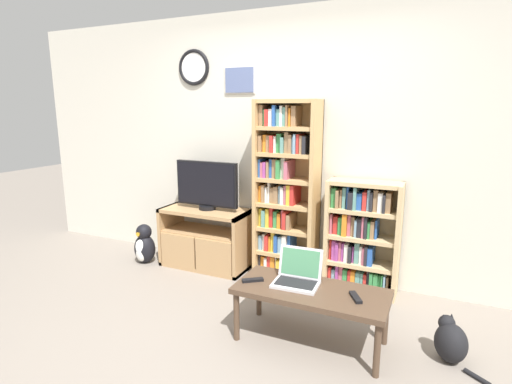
{
  "coord_description": "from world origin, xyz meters",
  "views": [
    {
      "loc": [
        1.36,
        -2.11,
        1.68
      ],
      "look_at": [
        -0.02,
        0.88,
        0.98
      ],
      "focal_mm": 28.0,
      "sensor_mm": 36.0,
      "label": 1
    }
  ],
  "objects_px": {
    "tv_stand": "(205,238)",
    "remote_near_laptop": "(356,297)",
    "cat": "(450,341)",
    "penguin_figurine": "(144,245)",
    "bookshelf_tall": "(284,191)",
    "laptop": "(298,275)",
    "remote_far_from_laptop": "(253,280)",
    "television": "(207,185)",
    "bookshelf_short": "(360,237)",
    "coffee_table": "(311,295)"
  },
  "relations": [
    {
      "from": "tv_stand",
      "to": "remote_near_laptop",
      "type": "relative_size",
      "value": 5.8
    },
    {
      "from": "cat",
      "to": "penguin_figurine",
      "type": "distance_m",
      "value": 3.07
    },
    {
      "from": "bookshelf_tall",
      "to": "laptop",
      "type": "bearing_deg",
      "value": -63.42
    },
    {
      "from": "tv_stand",
      "to": "remote_near_laptop",
      "type": "distance_m",
      "value": 1.98
    },
    {
      "from": "remote_near_laptop",
      "to": "remote_far_from_laptop",
      "type": "relative_size",
      "value": 1.04
    },
    {
      "from": "bookshelf_tall",
      "to": "cat",
      "type": "distance_m",
      "value": 1.88
    },
    {
      "from": "remote_far_from_laptop",
      "to": "laptop",
      "type": "bearing_deg",
      "value": 73.58
    },
    {
      "from": "cat",
      "to": "penguin_figurine",
      "type": "xyz_separation_m",
      "value": [
        -3.02,
        0.51,
        0.06
      ]
    },
    {
      "from": "bookshelf_tall",
      "to": "laptop",
      "type": "relative_size",
      "value": 5.19
    },
    {
      "from": "laptop",
      "to": "tv_stand",
      "type": "bearing_deg",
      "value": 144.89
    },
    {
      "from": "remote_far_from_laptop",
      "to": "penguin_figurine",
      "type": "bearing_deg",
      "value": -150.93
    },
    {
      "from": "television",
      "to": "bookshelf_short",
      "type": "relative_size",
      "value": 0.68
    },
    {
      "from": "bookshelf_tall",
      "to": "bookshelf_short",
      "type": "bearing_deg",
      "value": 0.61
    },
    {
      "from": "laptop",
      "to": "remote_near_laptop",
      "type": "bearing_deg",
      "value": -11.99
    },
    {
      "from": "laptop",
      "to": "cat",
      "type": "height_order",
      "value": "laptop"
    },
    {
      "from": "coffee_table",
      "to": "remote_near_laptop",
      "type": "distance_m",
      "value": 0.32
    },
    {
      "from": "laptop",
      "to": "remote_near_laptop",
      "type": "xyz_separation_m",
      "value": [
        0.44,
        -0.07,
        -0.05
      ]
    },
    {
      "from": "bookshelf_short",
      "to": "remote_near_laptop",
      "type": "distance_m",
      "value": 1.04
    },
    {
      "from": "television",
      "to": "bookshelf_short",
      "type": "xyz_separation_m",
      "value": [
        1.57,
        0.1,
        -0.38
      ]
    },
    {
      "from": "bookshelf_tall",
      "to": "coffee_table",
      "type": "height_order",
      "value": "bookshelf_tall"
    },
    {
      "from": "bookshelf_tall",
      "to": "tv_stand",
      "type": "bearing_deg",
      "value": -172.47
    },
    {
      "from": "coffee_table",
      "to": "remote_near_laptop",
      "type": "height_order",
      "value": "remote_near_laptop"
    },
    {
      "from": "coffee_table",
      "to": "remote_far_from_laptop",
      "type": "relative_size",
      "value": 6.98
    },
    {
      "from": "coffee_table",
      "to": "laptop",
      "type": "distance_m",
      "value": 0.17
    },
    {
      "from": "laptop",
      "to": "remote_far_from_laptop",
      "type": "xyz_separation_m",
      "value": [
        -0.31,
        -0.11,
        -0.05
      ]
    },
    {
      "from": "coffee_table",
      "to": "remote_far_from_laptop",
      "type": "height_order",
      "value": "remote_far_from_laptop"
    },
    {
      "from": "laptop",
      "to": "coffee_table",
      "type": "bearing_deg",
      "value": -28.8
    },
    {
      "from": "tv_stand",
      "to": "cat",
      "type": "height_order",
      "value": "tv_stand"
    },
    {
      "from": "bookshelf_short",
      "to": "laptop",
      "type": "height_order",
      "value": "bookshelf_short"
    },
    {
      "from": "tv_stand",
      "to": "remote_far_from_laptop",
      "type": "bearing_deg",
      "value": -43.32
    },
    {
      "from": "remote_far_from_laptop",
      "to": "bookshelf_short",
      "type": "bearing_deg",
      "value": 114.65
    },
    {
      "from": "laptop",
      "to": "remote_near_laptop",
      "type": "relative_size",
      "value": 2.09
    },
    {
      "from": "tv_stand",
      "to": "television",
      "type": "bearing_deg",
      "value": 44.92
    },
    {
      "from": "remote_far_from_laptop",
      "to": "penguin_figurine",
      "type": "xyz_separation_m",
      "value": [
        -1.67,
        0.75,
        -0.22
      ]
    },
    {
      "from": "bookshelf_short",
      "to": "penguin_figurine",
      "type": "distance_m",
      "value": 2.3
    },
    {
      "from": "bookshelf_short",
      "to": "remote_far_from_laptop",
      "type": "xyz_separation_m",
      "value": [
        -0.59,
        -1.07,
        -0.09
      ]
    },
    {
      "from": "penguin_figurine",
      "to": "tv_stand",
      "type": "bearing_deg",
      "value": 16.88
    },
    {
      "from": "remote_far_from_laptop",
      "to": "tv_stand",
      "type": "bearing_deg",
      "value": -170.01
    },
    {
      "from": "cat",
      "to": "bookshelf_short",
      "type": "bearing_deg",
      "value": 100.84
    },
    {
      "from": "television",
      "to": "penguin_figurine",
      "type": "distance_m",
      "value": 0.99
    },
    {
      "from": "bookshelf_tall",
      "to": "remote_near_laptop",
      "type": "relative_size",
      "value": 10.86
    },
    {
      "from": "tv_stand",
      "to": "coffee_table",
      "type": "xyz_separation_m",
      "value": [
        1.44,
        -0.9,
        0.05
      ]
    },
    {
      "from": "bookshelf_tall",
      "to": "remote_near_laptop",
      "type": "height_order",
      "value": "bookshelf_tall"
    },
    {
      "from": "tv_stand",
      "to": "bookshelf_tall",
      "type": "bearing_deg",
      "value": 7.53
    },
    {
      "from": "television",
      "to": "cat",
      "type": "xyz_separation_m",
      "value": [
        2.34,
        -0.73,
        -0.74
      ]
    },
    {
      "from": "remote_near_laptop",
      "to": "penguin_figurine",
      "type": "bearing_deg",
      "value": -45.46
    },
    {
      "from": "bookshelf_short",
      "to": "laptop",
      "type": "bearing_deg",
      "value": -106.0
    },
    {
      "from": "television",
      "to": "cat",
      "type": "relative_size",
      "value": 1.83
    },
    {
      "from": "remote_near_laptop",
      "to": "remote_far_from_laptop",
      "type": "xyz_separation_m",
      "value": [
        -0.75,
        -0.04,
        0.0
      ]
    },
    {
      "from": "cat",
      "to": "penguin_figurine",
      "type": "relative_size",
      "value": 0.88
    }
  ]
}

